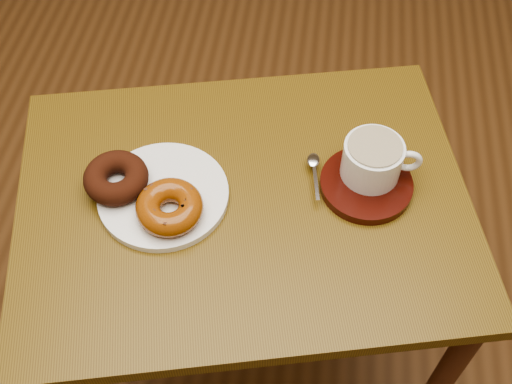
# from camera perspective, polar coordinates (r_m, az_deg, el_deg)

# --- Properties ---
(ground) EXTENTS (6.00, 6.00, 0.00)m
(ground) POSITION_cam_1_polar(r_m,az_deg,el_deg) (1.61, -1.94, -15.94)
(ground) COLOR brown
(ground) RESTS_ON ground
(cafe_table) EXTENTS (0.83, 0.70, 0.68)m
(cafe_table) POSITION_cam_1_polar(r_m,az_deg,el_deg) (1.12, -1.02, -3.79)
(cafe_table) COLOR brown
(cafe_table) RESTS_ON ground
(donut_plate) EXTENTS (0.29, 0.29, 0.01)m
(donut_plate) POSITION_cam_1_polar(r_m,az_deg,el_deg) (1.03, -8.23, -0.26)
(donut_plate) COLOR white
(donut_plate) RESTS_ON cafe_table
(donut_cinnamon) EXTENTS (0.14, 0.14, 0.04)m
(donut_cinnamon) POSITION_cam_1_polar(r_m,az_deg,el_deg) (1.04, -12.34, 1.25)
(donut_cinnamon) COLOR #37150B
(donut_cinnamon) RESTS_ON donut_plate
(donut_caramel) EXTENTS (0.13, 0.13, 0.04)m
(donut_caramel) POSITION_cam_1_polar(r_m,az_deg,el_deg) (0.99, -7.70, -1.34)
(donut_caramel) COLOR #84410E
(donut_caramel) RESTS_ON donut_plate
(saucer) EXTENTS (0.17, 0.17, 0.02)m
(saucer) POSITION_cam_1_polar(r_m,az_deg,el_deg) (1.05, 9.76, 0.66)
(saucer) COLOR black
(saucer) RESTS_ON cafe_table
(coffee_cup) EXTENTS (0.13, 0.10, 0.07)m
(coffee_cup) POSITION_cam_1_polar(r_m,az_deg,el_deg) (1.03, 10.39, 2.87)
(coffee_cup) COLOR white
(coffee_cup) RESTS_ON saucer
(teaspoon) EXTENTS (0.03, 0.10, 0.01)m
(teaspoon) POSITION_cam_1_polar(r_m,az_deg,el_deg) (1.05, 5.16, 2.47)
(teaspoon) COLOR silver
(teaspoon) RESTS_ON saucer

